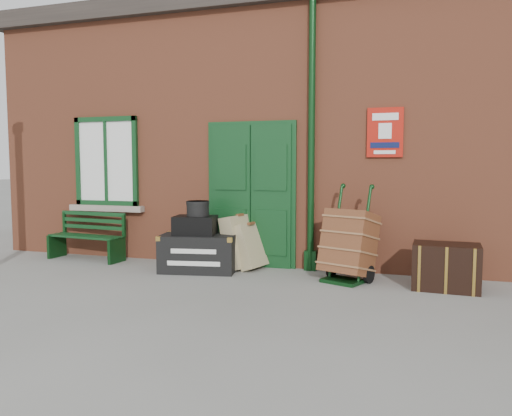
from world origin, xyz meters
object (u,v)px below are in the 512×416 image
at_px(bench, 88,235).
at_px(porter_trolley, 349,245).
at_px(houdini_trunk, 199,253).
at_px(dark_trunk, 446,267).

bearing_deg(bench, porter_trolley, 2.08).
height_order(houdini_trunk, dark_trunk, dark_trunk).
bearing_deg(porter_trolley, bench, -161.22).
distance_m(bench, houdini_trunk, 2.19).
bearing_deg(houdini_trunk, porter_trolley, -8.37).
bearing_deg(dark_trunk, houdini_trunk, -177.74).
xyz_separation_m(houdini_trunk, dark_trunk, (3.46, -0.03, 0.02)).
xyz_separation_m(houdini_trunk, porter_trolley, (2.21, 0.07, 0.22)).
bearing_deg(houdini_trunk, dark_trunk, -10.64).
height_order(bench, houdini_trunk, bench).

